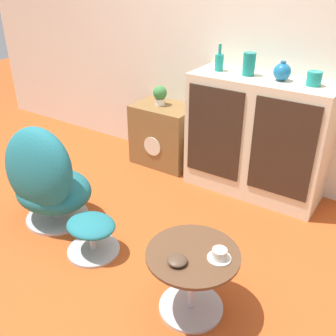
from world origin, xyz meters
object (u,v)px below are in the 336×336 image
Objects in this scene: vase_leftmost at (220,62)px; potted_plant at (160,94)px; vase_inner_left at (249,64)px; teacup at (219,255)px; ottoman at (92,231)px; coffee_table at (192,275)px; vase_inner_right at (282,72)px; vase_rightmost at (314,79)px; egg_chair at (46,181)px; tv_console at (164,135)px; bowl at (177,260)px; sideboard at (257,137)px.

potted_plant is at bearing 178.29° from vase_leftmost.
vase_inner_left is 1.37× the size of teacup.
coffee_table reaches higher than ottoman.
teacup is at bearing -80.30° from vase_inner_right.
vase_rightmost is 0.83× the size of teacup.
teacup is at bearing -4.06° from egg_chair.
egg_chair reaches higher than coffee_table.
vase_leftmost is (0.57, -0.02, 0.81)m from tv_console.
coffee_table is 0.22m from bowl.
tv_console is at bearing 126.02° from bowl.
vase_rightmost is at bearing 0.00° from vase_inner_left.
ottoman is 1.72× the size of vase_leftmost.
coffee_table is at bearing -6.14° from egg_chair.
vase_inner_left is (-0.13, 0.00, 0.61)m from sideboard.
vase_rightmost is (0.25, -0.00, -0.02)m from vase_inner_right.
bowl is at bearing -53.98° from tv_console.
tv_console is at bearing 128.74° from coffee_table.
coffee_table is (1.22, -1.52, -0.04)m from tv_console.
sideboard is at bearing 67.13° from ottoman.
vase_rightmost is at bearing -0.00° from vase_inner_right.
egg_chair reaches higher than potted_plant.
vase_leftmost reaches higher than vase_rightmost.
egg_chair is (-1.13, -1.35, -0.14)m from sideboard.
vase_leftmost is 2.00× the size of bowl.
egg_chair is 7.71× the size of bowl.
tv_console is 1.39m from egg_chair.
teacup is (1.52, -0.11, 0.08)m from egg_chair.
coffee_table is 4.02× the size of teacup.
bowl is (1.24, -1.64, -0.27)m from potted_plant.
sideboard is at bearing 105.00° from teacup.
ottoman is at bearing 167.76° from bowl.
sideboard is 1.60m from ottoman.
tv_console is at bearing -0.59° from potted_plant.
vase_rightmost reaches higher than coffee_table.
vase_inner_left is at bearing 104.33° from coffee_table.
tv_console is at bearing 178.71° from sideboard.
vase_inner_right reaches higher than egg_chair.
tv_console is 2.78× the size of vase_leftmost.
sideboard is at bearing 97.74° from bowl.
vase_leftmost is 0.79m from vase_rightmost.
sideboard is 1.63m from bowl.
vase_inner_right is at bearing 46.77° from egg_chair.
egg_chair reaches higher than bowl.
ottoman is at bearing -75.95° from tv_console.
potted_plant is at bearing 179.41° from tv_console.
bowl is at bearing -12.24° from ottoman.
vase_rightmost is 1.01× the size of bowl.
potted_plant reaches higher than ottoman.
potted_plant is 1.72× the size of bowl.
tv_console is 5.56× the size of bowl.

